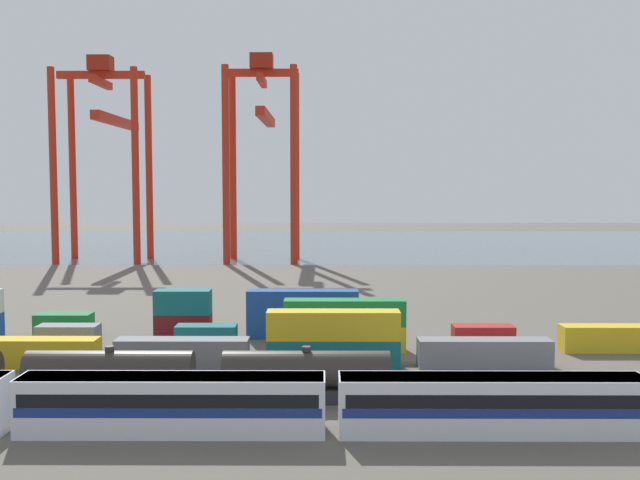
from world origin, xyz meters
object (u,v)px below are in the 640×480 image
object	(u,v)px
shipping_container_3	(183,353)
shipping_container_19	(183,325)
passenger_train	(172,402)
shipping_container_15	(622,338)
gantry_crane_west	(105,138)
shipping_container_6	(484,353)
shipping_container_18	(64,325)
gantry_crane_central	(263,137)
freight_tank_row	(12,375)
shipping_container_12	(345,338)
shipping_container_14	(483,338)
shipping_container_4	(333,353)

from	to	relation	value
shipping_container_3	shipping_container_19	world-z (taller)	same
passenger_train	shipping_container_19	size ratio (longest dim) A/B	10.48
shipping_container_15	gantry_crane_west	world-z (taller)	gantry_crane_west
shipping_container_6	gantry_crane_west	bearing A→B (deg)	123.20
shipping_container_18	shipping_container_6	bearing A→B (deg)	-16.86
shipping_container_19	gantry_crane_central	world-z (taller)	gantry_crane_central
shipping_container_18	shipping_container_19	xyz separation A→B (m)	(13.05, 0.00, 0.00)
shipping_container_19	gantry_crane_central	distance (m)	86.08
shipping_container_19	freight_tank_row	bearing A→B (deg)	-110.24
shipping_container_12	shipping_container_18	bearing A→B (deg)	167.92
gantry_crane_central	shipping_container_19	bearing A→B (deg)	-91.45
shipping_container_3	shipping_container_15	size ratio (longest dim) A/B	1.00
shipping_container_14	shipping_container_19	world-z (taller)	same
gantry_crane_west	gantry_crane_central	distance (m)	34.40
shipping_container_14	shipping_container_19	size ratio (longest dim) A/B	1.00
gantry_crane_west	shipping_container_3	bearing A→B (deg)	-69.96
freight_tank_row	shipping_container_4	size ratio (longest dim) A/B	4.82
shipping_container_4	shipping_container_14	size ratio (longest dim) A/B	2.00
shipping_container_14	shipping_container_19	xyz separation A→B (m)	(-31.30, 6.53, 0.00)
shipping_container_18	shipping_container_14	bearing A→B (deg)	-8.37
shipping_container_18	gantry_crane_central	distance (m)	87.38
shipping_container_4	shipping_container_15	xyz separation A→B (m)	(28.95, 6.53, 0.00)
shipping_container_6	shipping_container_12	size ratio (longest dim) A/B	1.00
shipping_container_18	shipping_container_4	bearing A→B (deg)	-24.03
shipping_container_15	shipping_container_12	bearing A→B (deg)	180.00
freight_tank_row	shipping_container_4	bearing A→B (deg)	22.97
shipping_container_19	gantry_crane_west	distance (m)	91.91
shipping_container_18	gantry_crane_central	bearing A→B (deg)	79.56
shipping_container_3	shipping_container_14	world-z (taller)	same
shipping_container_19	gantry_crane_west	bearing A→B (deg)	111.46
gantry_crane_central	shipping_container_14	bearing A→B (deg)	-71.76
shipping_container_4	shipping_container_6	world-z (taller)	same
passenger_train	shipping_container_14	bearing A→B (deg)	43.25
shipping_container_6	shipping_container_12	world-z (taller)	same
freight_tank_row	shipping_container_15	distance (m)	56.53
shipping_container_15	freight_tank_row	bearing A→B (deg)	-162.40
gantry_crane_central	shipping_container_18	bearing A→B (deg)	-100.44
shipping_container_6	shipping_container_3	bearing A→B (deg)	180.00
shipping_container_14	shipping_container_15	size ratio (longest dim) A/B	0.50
shipping_container_14	shipping_container_3	bearing A→B (deg)	-167.27
passenger_train	shipping_container_14	world-z (taller)	passenger_train
freight_tank_row	shipping_container_6	size ratio (longest dim) A/B	4.82
freight_tank_row	shipping_container_3	xyz separation A→B (m)	(11.14, 10.57, -0.69)
shipping_container_12	gantry_crane_west	xyz separation A→B (m)	(-49.75, 88.72, 25.41)
shipping_container_6	shipping_container_15	distance (m)	16.50
shipping_container_15	gantry_crane_central	distance (m)	101.87
freight_tank_row	shipping_container_14	xyz separation A→B (m)	(40.01, 17.09, -0.69)
shipping_container_4	gantry_crane_west	xyz separation A→B (m)	(-48.54, 95.25, 25.41)
shipping_container_4	shipping_container_6	size ratio (longest dim) A/B	1.00
passenger_train	shipping_container_12	bearing A→B (deg)	63.52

